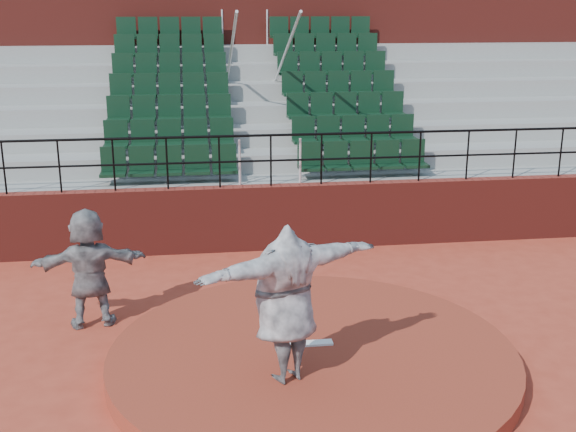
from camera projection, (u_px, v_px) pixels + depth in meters
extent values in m
plane|color=#AA3B26|center=(313.00, 366.00, 9.80)|extent=(90.00, 90.00, 0.00)
cylinder|color=maroon|center=(313.00, 358.00, 9.76)|extent=(5.50, 5.50, 0.25)
cube|color=white|center=(311.00, 343.00, 9.86)|extent=(0.60, 0.15, 0.03)
cube|color=maroon|center=(271.00, 217.00, 14.37)|extent=(24.00, 0.30, 1.30)
cylinder|color=black|center=(271.00, 135.00, 13.90)|extent=(24.00, 0.05, 0.05)
cylinder|color=black|center=(271.00, 161.00, 14.05)|extent=(24.00, 0.04, 0.04)
cylinder|color=black|center=(4.00, 168.00, 13.40)|extent=(0.04, 0.04, 1.00)
cylinder|color=black|center=(59.00, 167.00, 13.53)|extent=(0.04, 0.04, 1.00)
cylinder|color=black|center=(114.00, 165.00, 13.66)|extent=(0.04, 0.04, 1.00)
cylinder|color=black|center=(167.00, 164.00, 13.79)|extent=(0.04, 0.04, 1.00)
cylinder|color=black|center=(219.00, 162.00, 13.92)|extent=(0.04, 0.04, 1.00)
cylinder|color=black|center=(271.00, 161.00, 14.05)|extent=(0.04, 0.04, 1.00)
cylinder|color=black|center=(321.00, 159.00, 14.17)|extent=(0.04, 0.04, 1.00)
cylinder|color=black|center=(371.00, 158.00, 14.30)|extent=(0.04, 0.04, 1.00)
cylinder|color=black|center=(420.00, 156.00, 14.43)|extent=(0.04, 0.04, 1.00)
cylinder|color=black|center=(468.00, 155.00, 14.56)|extent=(0.04, 0.04, 1.00)
cylinder|color=black|center=(515.00, 154.00, 14.69)|extent=(0.04, 0.04, 1.00)
cylinder|color=black|center=(561.00, 153.00, 14.81)|extent=(0.04, 0.04, 1.00)
cube|color=gray|center=(268.00, 209.00, 14.92)|extent=(24.00, 0.85, 1.30)
cube|color=black|center=(169.00, 164.00, 14.39)|extent=(2.75, 0.48, 0.72)
cube|color=black|center=(363.00, 159.00, 14.89)|extent=(2.75, 0.48, 0.72)
cube|color=gray|center=(264.00, 190.00, 15.67)|extent=(24.00, 0.85, 1.70)
cube|color=black|center=(169.00, 137.00, 15.08)|extent=(2.75, 0.48, 0.72)
cube|color=black|center=(354.00, 133.00, 15.59)|extent=(2.75, 0.48, 0.72)
cube|color=gray|center=(260.00, 172.00, 16.42)|extent=(24.00, 0.85, 2.10)
cube|color=black|center=(170.00, 112.00, 15.78)|extent=(2.75, 0.48, 0.72)
cube|color=black|center=(346.00, 109.00, 16.29)|extent=(2.75, 0.48, 0.72)
cube|color=gray|center=(257.00, 156.00, 17.17)|extent=(24.00, 0.85, 2.50)
cube|color=black|center=(170.00, 89.00, 16.48)|extent=(2.75, 0.48, 0.72)
cube|color=black|center=(339.00, 87.00, 16.98)|extent=(2.75, 0.48, 0.72)
cube|color=gray|center=(253.00, 142.00, 17.92)|extent=(24.00, 0.85, 2.90)
cube|color=black|center=(170.00, 69.00, 17.17)|extent=(2.75, 0.48, 0.72)
cube|color=black|center=(332.00, 67.00, 17.68)|extent=(2.75, 0.48, 0.72)
cube|color=gray|center=(250.00, 128.00, 18.68)|extent=(24.00, 0.85, 3.30)
cube|color=black|center=(170.00, 49.00, 17.87)|extent=(2.75, 0.48, 0.72)
cube|color=black|center=(326.00, 48.00, 18.37)|extent=(2.75, 0.48, 0.72)
cube|color=gray|center=(248.00, 116.00, 19.43)|extent=(24.00, 0.85, 3.70)
cube|color=black|center=(170.00, 31.00, 18.56)|extent=(2.75, 0.48, 0.72)
cube|color=black|center=(321.00, 31.00, 19.07)|extent=(2.75, 0.48, 0.72)
cylinder|color=silver|center=(229.00, 65.00, 16.49)|extent=(0.06, 5.97, 2.46)
cylinder|color=silver|center=(281.00, 64.00, 16.64)|extent=(0.06, 5.97, 2.46)
cube|color=maroon|center=(241.00, 47.00, 20.78)|extent=(24.00, 3.00, 7.10)
imported|color=black|center=(286.00, 303.00, 8.70)|extent=(2.52, 1.61, 2.00)
imported|color=black|center=(89.00, 268.00, 10.82)|extent=(1.76, 0.75, 1.84)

